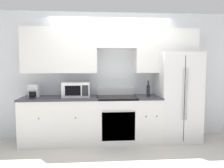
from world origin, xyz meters
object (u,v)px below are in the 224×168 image
microwave (76,90)px  bottle (148,90)px  refrigerator (177,96)px  oven_range (117,119)px

microwave → bottle: 1.42m
refrigerator → microwave: size_ratio=3.38×
microwave → oven_range: bearing=-3.2°
oven_range → microwave: (-0.80, 0.04, 0.59)m
oven_range → bottle: size_ratio=3.34×
refrigerator → bottle: (-0.63, -0.11, 0.14)m
microwave → bottle: (1.41, -0.08, -0.02)m
oven_range → refrigerator: (1.24, 0.07, 0.43)m
refrigerator → bottle: 0.65m
oven_range → bottle: bottle is taller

